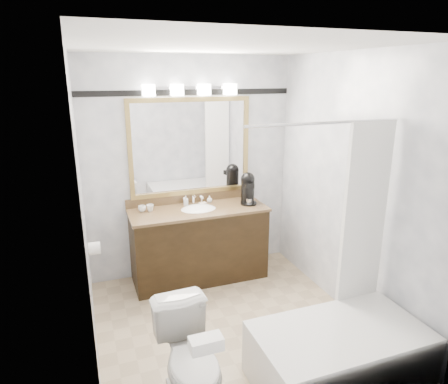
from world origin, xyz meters
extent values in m
cube|color=tan|center=(0.00, 0.00, -0.01)|extent=(2.40, 2.60, 0.01)
cube|color=white|center=(0.00, 0.00, 2.50)|extent=(2.40, 2.60, 0.01)
cube|color=white|center=(0.00, 1.30, 1.25)|extent=(2.40, 0.01, 2.50)
cube|color=white|center=(0.00, -1.30, 1.25)|extent=(2.40, 0.01, 2.50)
cube|color=white|center=(-1.20, 0.00, 1.25)|extent=(0.01, 2.60, 2.50)
cube|color=white|center=(1.20, 0.00, 1.25)|extent=(0.01, 2.60, 2.50)
cube|color=black|center=(0.00, 1.01, 0.41)|extent=(1.50, 0.55, 0.82)
cube|color=olive|center=(0.00, 1.01, 0.83)|extent=(1.53, 0.58, 0.03)
cube|color=olive|center=(0.00, 1.29, 0.90)|extent=(1.53, 0.03, 0.10)
ellipsoid|color=white|center=(0.00, 1.01, 0.82)|extent=(0.44, 0.34, 0.14)
cube|color=tan|center=(0.00, 1.28, 2.02)|extent=(1.40, 0.04, 0.05)
cube|color=tan|center=(0.00, 1.28, 0.97)|extent=(1.40, 0.04, 0.05)
cube|color=tan|center=(-0.68, 1.28, 1.50)|extent=(0.05, 0.04, 1.00)
cube|color=tan|center=(0.68, 1.28, 1.50)|extent=(0.05, 0.04, 1.00)
cube|color=white|center=(0.00, 1.29, 1.50)|extent=(1.30, 0.01, 1.00)
cube|color=silver|center=(0.00, 1.27, 2.15)|extent=(0.90, 0.05, 0.03)
cube|color=white|center=(-0.45, 1.22, 2.13)|extent=(0.12, 0.12, 0.12)
cube|color=white|center=(-0.15, 1.22, 2.13)|extent=(0.12, 0.12, 0.12)
cube|color=white|center=(0.15, 1.22, 2.13)|extent=(0.12, 0.12, 0.12)
cube|color=white|center=(0.45, 1.22, 2.13)|extent=(0.12, 0.12, 0.12)
cube|color=black|center=(0.00, 1.29, 2.10)|extent=(2.40, 0.01, 0.06)
cube|color=white|center=(0.53, -0.92, 0.23)|extent=(1.30, 0.72, 0.45)
cylinder|color=silver|center=(0.53, -0.54, 1.95)|extent=(1.30, 0.02, 0.02)
cube|color=white|center=(0.95, -0.55, 1.18)|extent=(0.40, 0.04, 1.55)
cylinder|color=white|center=(-1.14, 0.66, 0.70)|extent=(0.11, 0.12, 0.12)
imported|color=white|center=(-0.59, -0.75, 0.36)|extent=(0.44, 0.73, 0.73)
cube|color=white|center=(-0.59, -1.12, 0.77)|extent=(0.20, 0.11, 0.08)
cylinder|color=black|center=(0.59, 0.98, 0.86)|extent=(0.19, 0.19, 0.02)
cylinder|color=black|center=(0.61, 1.04, 1.00)|extent=(0.16, 0.16, 0.27)
sphere|color=black|center=(0.61, 1.04, 1.13)|extent=(0.16, 0.16, 0.16)
cube|color=black|center=(0.59, 0.96, 1.08)|extent=(0.12, 0.12, 0.05)
cylinder|color=silver|center=(0.59, 0.96, 0.89)|extent=(0.06, 0.06, 0.06)
imported|color=white|center=(-0.60, 1.14, 0.88)|extent=(0.09, 0.09, 0.07)
imported|color=white|center=(-0.52, 1.13, 0.89)|extent=(0.10, 0.10, 0.07)
imported|color=white|center=(-0.10, 1.18, 0.91)|extent=(0.06, 0.06, 0.11)
imported|color=white|center=(0.19, 1.19, 0.89)|extent=(0.08, 0.08, 0.08)
cube|color=beige|center=(0.09, 1.13, 0.86)|extent=(0.09, 0.07, 0.02)
camera|label=1|loc=(-1.18, -3.03, 2.29)|focal=32.00mm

